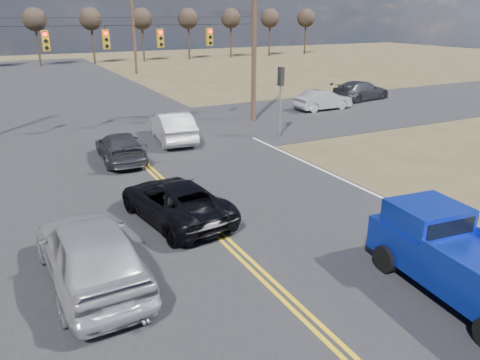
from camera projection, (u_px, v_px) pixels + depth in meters
name	position (u px, v px, depth m)	size (l,w,h in m)	color
ground	(284.00, 297.00, 11.53)	(160.00, 160.00, 0.00)	brown
road_main	(158.00, 178.00, 19.91)	(14.00, 120.00, 0.02)	#28282B
road_cross	(115.00, 136.00, 26.61)	(120.00, 12.00, 0.02)	#28282B
signal_gantry	(117.00, 44.00, 24.94)	(19.60, 4.83, 10.00)	#473323
utility_poles	(110.00, 42.00, 24.01)	(19.60, 58.32, 10.00)	#473323
treeline	(77.00, 27.00, 32.19)	(87.00, 117.80, 7.40)	#33261C
pickup_truck	(459.00, 260.00, 11.37)	(2.48, 5.37, 1.96)	black
silver_suv	(90.00, 252.00, 11.83)	(2.17, 5.39, 1.83)	#A5A6AC
black_suv	(175.00, 201.00, 15.65)	(2.28, 4.95, 1.37)	black
white_car_queue	(172.00, 127.00, 25.36)	(1.72, 4.92, 1.62)	#BABABA
dgrey_car_queue	(120.00, 147.00, 22.01)	(1.86, 4.59, 1.33)	#323237
cross_car_east_near	(323.00, 100.00, 33.69)	(4.28, 1.49, 1.41)	#9DA0A5
cross_car_east_far	(361.00, 91.00, 37.44)	(5.32, 2.16, 1.54)	#313136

